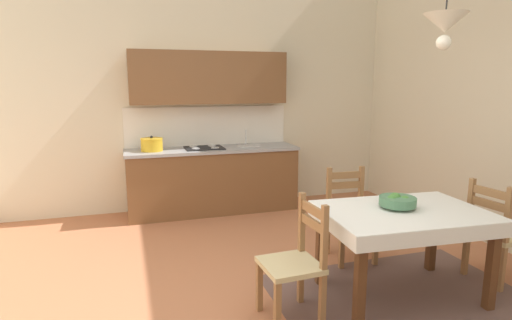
{
  "coord_description": "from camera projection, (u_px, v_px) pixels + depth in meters",
  "views": [
    {
      "loc": [
        -1.02,
        -2.85,
        1.78
      ],
      "look_at": [
        0.09,
        0.69,
        1.09
      ],
      "focal_mm": 29.12,
      "sensor_mm": 36.0,
      "label": 1
    }
  ],
  "objects": [
    {
      "name": "pendant_lamp",
      "position": [
        445.0,
        24.0,
        3.04
      ],
      "size": [
        0.32,
        0.32,
        0.81
      ],
      "color": "black"
    },
    {
      "name": "dining_chair_kitchen_side",
      "position": [
        350.0,
        217.0,
        4.22
      ],
      "size": [
        0.45,
        0.45,
        0.93
      ],
      "color": "#D1BC89",
      "rests_on": "ground_plane"
    },
    {
      "name": "kitchen_cabinetry",
      "position": [
        212.0,
        151.0,
        5.75
      ],
      "size": [
        2.35,
        0.63,
        2.2
      ],
      "color": "brown",
      "rests_on": "ground_plane"
    },
    {
      "name": "fruit_bowl",
      "position": [
        397.0,
        201.0,
        3.44
      ],
      "size": [
        0.3,
        0.3,
        0.12
      ],
      "color": "#4C7F5B",
      "rests_on": "dining_table"
    },
    {
      "name": "dining_chair_window_side",
      "position": [
        496.0,
        234.0,
        3.73
      ],
      "size": [
        0.46,
        0.46,
        0.93
      ],
      "color": "#D1BC89",
      "rests_on": "ground_plane"
    },
    {
      "name": "area_rug",
      "position": [
        406.0,
        300.0,
        3.44
      ],
      "size": [
        2.1,
        1.6,
        0.01
      ],
      "primitive_type": "cube",
      "color": "brown",
      "rests_on": "ground_plane"
    },
    {
      "name": "ground_plane",
      "position": [
        271.0,
        316.0,
        3.31
      ],
      "size": [
        6.19,
        6.66,
        0.1
      ],
      "primitive_type": "cube",
      "color": "#B7704C"
    },
    {
      "name": "dining_table",
      "position": [
        403.0,
        226.0,
        3.42
      ],
      "size": [
        1.38,
        1.0,
        0.75
      ],
      "color": "#56331C",
      "rests_on": "ground_plane"
    },
    {
      "name": "wall_back",
      "position": [
        199.0,
        59.0,
        5.81
      ],
      "size": [
        6.19,
        0.12,
        4.22
      ],
      "primitive_type": "cube",
      "color": "beige",
      "rests_on": "ground_plane"
    },
    {
      "name": "dining_chair_tv_side",
      "position": [
        295.0,
        263.0,
        3.13
      ],
      "size": [
        0.44,
        0.44,
        0.93
      ],
      "color": "#D1BC89",
      "rests_on": "ground_plane"
    }
  ]
}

